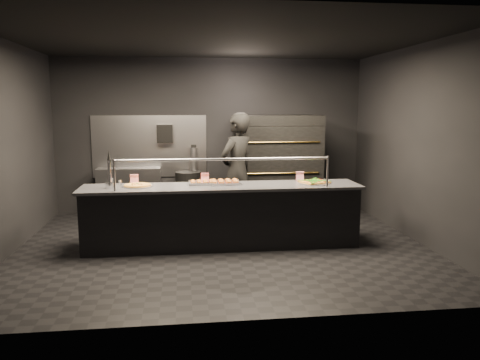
{
  "coord_description": "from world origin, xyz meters",
  "views": [
    {
      "loc": [
        -0.57,
        -6.76,
        2.07
      ],
      "look_at": [
        0.29,
        0.2,
        0.96
      ],
      "focal_mm": 35.0,
      "sensor_mm": 36.0,
      "label": 1
    }
  ],
  "objects_px": {
    "service_counter": "(222,216)",
    "towel_dispenser": "(165,134)",
    "slider_tray_a": "(202,183)",
    "worker": "(237,171)",
    "beer_tap": "(110,177)",
    "trash_bin": "(189,193)",
    "slider_tray_b": "(225,182)",
    "prep_shelf": "(129,191)",
    "fire_extinguisher": "(194,159)",
    "round_pizza": "(138,185)",
    "pizza_oven": "(276,165)",
    "square_pizza": "(314,182)"
  },
  "relations": [
    {
      "from": "prep_shelf",
      "to": "fire_extinguisher",
      "type": "relative_size",
      "value": 2.38
    },
    {
      "from": "prep_shelf",
      "to": "beer_tap",
      "type": "xyz_separation_m",
      "value": [
        -0.0,
        -2.35,
        0.62
      ]
    },
    {
      "from": "prep_shelf",
      "to": "worker",
      "type": "distance_m",
      "value": 2.37
    },
    {
      "from": "trash_bin",
      "to": "service_counter",
      "type": "bearing_deg",
      "value": -77.81
    },
    {
      "from": "beer_tap",
      "to": "square_pizza",
      "type": "bearing_deg",
      "value": 1.03
    },
    {
      "from": "service_counter",
      "to": "round_pizza",
      "type": "xyz_separation_m",
      "value": [
        -1.23,
        0.06,
        0.47
      ]
    },
    {
      "from": "slider_tray_a",
      "to": "slider_tray_b",
      "type": "relative_size",
      "value": 0.79
    },
    {
      "from": "square_pizza",
      "to": "round_pizza",
      "type": "bearing_deg",
      "value": 179.13
    },
    {
      "from": "prep_shelf",
      "to": "fire_extinguisher",
      "type": "xyz_separation_m",
      "value": [
        1.25,
        0.08,
        0.61
      ]
    },
    {
      "from": "service_counter",
      "to": "fire_extinguisher",
      "type": "height_order",
      "value": "service_counter"
    },
    {
      "from": "worker",
      "to": "square_pizza",
      "type": "bearing_deg",
      "value": 93.25
    },
    {
      "from": "fire_extinguisher",
      "to": "trash_bin",
      "type": "bearing_deg",
      "value": -114.51
    },
    {
      "from": "fire_extinguisher",
      "to": "trash_bin",
      "type": "relative_size",
      "value": 0.61
    },
    {
      "from": "beer_tap",
      "to": "square_pizza",
      "type": "height_order",
      "value": "beer_tap"
    },
    {
      "from": "prep_shelf",
      "to": "trash_bin",
      "type": "relative_size",
      "value": 1.44
    },
    {
      "from": "service_counter",
      "to": "beer_tap",
      "type": "relative_size",
      "value": 7.58
    },
    {
      "from": "round_pizza",
      "to": "slider_tray_b",
      "type": "bearing_deg",
      "value": 2.25
    },
    {
      "from": "towel_dispenser",
      "to": "square_pizza",
      "type": "xyz_separation_m",
      "value": [
        2.3,
        -2.37,
        -0.61
      ]
    },
    {
      "from": "round_pizza",
      "to": "worker",
      "type": "distance_m",
      "value": 1.88
    },
    {
      "from": "slider_tray_b",
      "to": "worker",
      "type": "relative_size",
      "value": 0.26
    },
    {
      "from": "service_counter",
      "to": "beer_tap",
      "type": "distance_m",
      "value": 1.71
    },
    {
      "from": "service_counter",
      "to": "square_pizza",
      "type": "distance_m",
      "value": 1.48
    },
    {
      "from": "fire_extinguisher",
      "to": "slider_tray_b",
      "type": "height_order",
      "value": "fire_extinguisher"
    },
    {
      "from": "slider_tray_a",
      "to": "worker",
      "type": "distance_m",
      "value": 1.13
    },
    {
      "from": "square_pizza",
      "to": "prep_shelf",
      "type": "bearing_deg",
      "value": 142.54
    },
    {
      "from": "round_pizza",
      "to": "trash_bin",
      "type": "xyz_separation_m",
      "value": [
        0.76,
        2.09,
        -0.52
      ]
    },
    {
      "from": "pizza_oven",
      "to": "trash_bin",
      "type": "relative_size",
      "value": 2.29
    },
    {
      "from": "pizza_oven",
      "to": "worker",
      "type": "bearing_deg",
      "value": -136.01
    },
    {
      "from": "fire_extinguisher",
      "to": "round_pizza",
      "type": "relative_size",
      "value": 1.13
    },
    {
      "from": "worker",
      "to": "trash_bin",
      "type": "bearing_deg",
      "value": -94.38
    },
    {
      "from": "slider_tray_b",
      "to": "service_counter",
      "type": "bearing_deg",
      "value": -113.09
    },
    {
      "from": "towel_dispenser",
      "to": "fire_extinguisher",
      "type": "xyz_separation_m",
      "value": [
        0.55,
        0.01,
        -0.49
      ]
    },
    {
      "from": "pizza_oven",
      "to": "prep_shelf",
      "type": "distance_m",
      "value": 2.88
    },
    {
      "from": "round_pizza",
      "to": "worker",
      "type": "relative_size",
      "value": 0.23
    },
    {
      "from": "beer_tap",
      "to": "worker",
      "type": "height_order",
      "value": "worker"
    },
    {
      "from": "service_counter",
      "to": "towel_dispenser",
      "type": "distance_m",
      "value": 2.78
    },
    {
      "from": "service_counter",
      "to": "square_pizza",
      "type": "relative_size",
      "value": 8.55
    },
    {
      "from": "beer_tap",
      "to": "slider_tray_a",
      "type": "height_order",
      "value": "beer_tap"
    },
    {
      "from": "beer_tap",
      "to": "trash_bin",
      "type": "bearing_deg",
      "value": 62.5
    },
    {
      "from": "pizza_oven",
      "to": "beer_tap",
      "type": "height_order",
      "value": "pizza_oven"
    },
    {
      "from": "towel_dispenser",
      "to": "pizza_oven",
      "type": "bearing_deg",
      "value": -13.14
    },
    {
      "from": "pizza_oven",
      "to": "trash_bin",
      "type": "xyz_separation_m",
      "value": [
        -1.66,
        0.25,
        -0.55
      ]
    },
    {
      "from": "fire_extinguisher",
      "to": "beer_tap",
      "type": "relative_size",
      "value": 0.93
    },
    {
      "from": "slider_tray_b",
      "to": "worker",
      "type": "bearing_deg",
      "value": 72.69
    },
    {
      "from": "beer_tap",
      "to": "slider_tray_b",
      "type": "height_order",
      "value": "beer_tap"
    },
    {
      "from": "fire_extinguisher",
      "to": "slider_tray_a",
      "type": "bearing_deg",
      "value": -88.37
    },
    {
      "from": "slider_tray_a",
      "to": "trash_bin",
      "type": "xyz_separation_m",
      "value": [
        -0.18,
        2.0,
        -0.53
      ]
    },
    {
      "from": "prep_shelf",
      "to": "service_counter",
      "type": "bearing_deg",
      "value": -55.41
    },
    {
      "from": "prep_shelf",
      "to": "round_pizza",
      "type": "distance_m",
      "value": 2.34
    },
    {
      "from": "slider_tray_a",
      "to": "trash_bin",
      "type": "distance_m",
      "value": 2.07
    }
  ]
}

